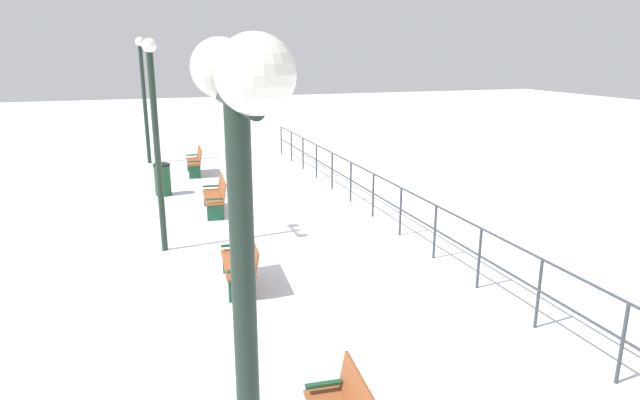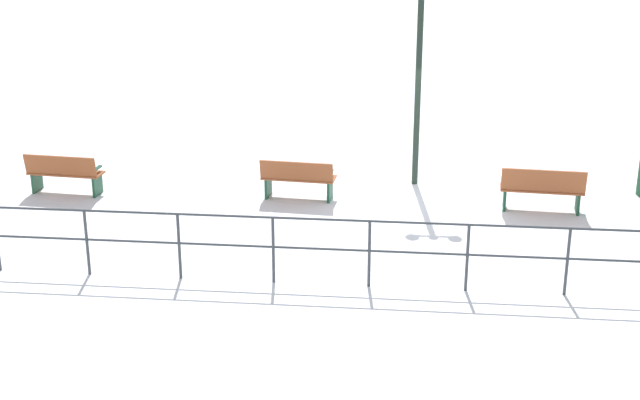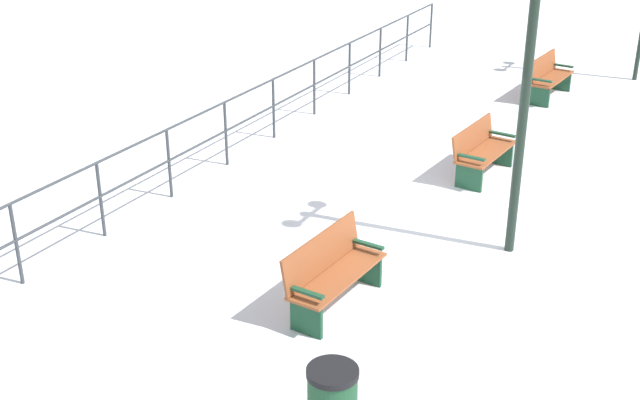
% 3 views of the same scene
% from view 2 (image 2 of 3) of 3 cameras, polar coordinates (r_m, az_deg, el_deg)
% --- Properties ---
extents(ground_plane, '(80.00, 80.00, 0.00)m').
position_cam_2_polar(ground_plane, '(18.58, 6.08, -0.25)').
color(ground_plane, white).
rests_on(ground_plane, ground).
extents(bench_second, '(0.64, 1.64, 0.93)m').
position_cam_2_polar(bench_second, '(18.43, 13.67, 0.68)').
color(bench_second, brown).
rests_on(bench_second, ground).
extents(bench_third, '(0.68, 1.53, 0.87)m').
position_cam_2_polar(bench_third, '(18.61, -1.37, 1.36)').
color(bench_third, brown).
rests_on(bench_third, ground).
extents(bench_fourth, '(0.65, 1.58, 0.89)m').
position_cam_2_polar(bench_fourth, '(19.63, -15.64, 1.63)').
color(bench_fourth, brown).
rests_on(bench_fourth, ground).
extents(lamppost_middle, '(0.27, 1.05, 4.39)m').
position_cam_2_polar(lamppost_middle, '(19.05, 6.22, 9.52)').
color(lamppost_middle, '#1E2D23').
rests_on(lamppost_middle, ground).
extents(waterfront_railing, '(0.05, 20.27, 1.15)m').
position_cam_2_polar(waterfront_railing, '(14.61, 6.15, -2.79)').
color(waterfront_railing, '#383D42').
rests_on(waterfront_railing, ground).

